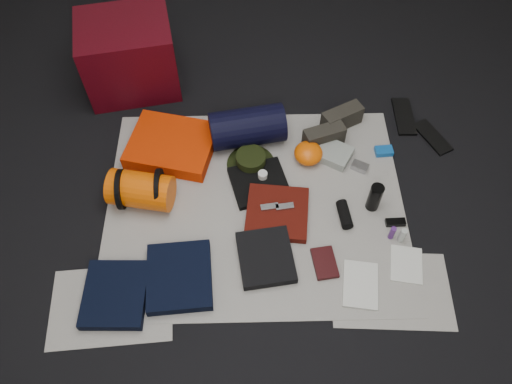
{
  "coord_description": "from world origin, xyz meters",
  "views": [
    {
      "loc": [
        -0.03,
        -1.44,
        2.29
      ],
      "look_at": [
        0.0,
        0.02,
        0.1
      ],
      "focal_mm": 35.0,
      "sensor_mm": 36.0,
      "label": 1
    }
  ],
  "objects_px": {
    "stuff_sack": "(141,190)",
    "paperback_book": "(325,263)",
    "red_cabinet": "(129,55)",
    "compact_camera": "(360,167)",
    "sleeping_pad": "(172,145)",
    "water_bottle": "(375,197)",
    "navy_duffel": "(247,127)"
  },
  "relations": [
    {
      "from": "stuff_sack",
      "to": "water_bottle",
      "type": "bearing_deg",
      "value": -3.04
    },
    {
      "from": "red_cabinet",
      "to": "water_bottle",
      "type": "relative_size",
      "value": 3.07
    },
    {
      "from": "navy_duffel",
      "to": "stuff_sack",
      "type": "bearing_deg",
      "value": -153.78
    },
    {
      "from": "compact_camera",
      "to": "stuff_sack",
      "type": "bearing_deg",
      "value": -141.78
    },
    {
      "from": "stuff_sack",
      "to": "paperback_book",
      "type": "relative_size",
      "value": 1.94
    },
    {
      "from": "red_cabinet",
      "to": "paperback_book",
      "type": "height_order",
      "value": "red_cabinet"
    },
    {
      "from": "compact_camera",
      "to": "red_cabinet",
      "type": "bearing_deg",
      "value": -178.9
    },
    {
      "from": "navy_duffel",
      "to": "sleeping_pad",
      "type": "bearing_deg",
      "value": 178.91
    },
    {
      "from": "navy_duffel",
      "to": "water_bottle",
      "type": "distance_m",
      "value": 0.82
    },
    {
      "from": "sleeping_pad",
      "to": "paperback_book",
      "type": "height_order",
      "value": "sleeping_pad"
    },
    {
      "from": "paperback_book",
      "to": "stuff_sack",
      "type": "bearing_deg",
      "value": 149.08
    },
    {
      "from": "navy_duffel",
      "to": "paperback_book",
      "type": "height_order",
      "value": "navy_duffel"
    },
    {
      "from": "stuff_sack",
      "to": "sleeping_pad",
      "type": "bearing_deg",
      "value": 69.33
    },
    {
      "from": "compact_camera",
      "to": "sleeping_pad",
      "type": "bearing_deg",
      "value": -159.12
    },
    {
      "from": "navy_duffel",
      "to": "paperback_book",
      "type": "distance_m",
      "value": 0.9
    },
    {
      "from": "sleeping_pad",
      "to": "paperback_book",
      "type": "relative_size",
      "value": 2.76
    },
    {
      "from": "red_cabinet",
      "to": "compact_camera",
      "type": "xyz_separation_m",
      "value": [
        1.34,
        -0.72,
        -0.2
      ]
    },
    {
      "from": "red_cabinet",
      "to": "compact_camera",
      "type": "height_order",
      "value": "red_cabinet"
    },
    {
      "from": "red_cabinet",
      "to": "water_bottle",
      "type": "xyz_separation_m",
      "value": [
        1.38,
        -0.97,
        -0.13
      ]
    },
    {
      "from": "red_cabinet",
      "to": "compact_camera",
      "type": "distance_m",
      "value": 1.54
    },
    {
      "from": "sleeping_pad",
      "to": "stuff_sack",
      "type": "relative_size",
      "value": 1.42
    },
    {
      "from": "red_cabinet",
      "to": "stuff_sack",
      "type": "height_order",
      "value": "red_cabinet"
    },
    {
      "from": "red_cabinet",
      "to": "navy_duffel",
      "type": "distance_m",
      "value": 0.87
    },
    {
      "from": "sleeping_pad",
      "to": "compact_camera",
      "type": "relative_size",
      "value": 5.15
    },
    {
      "from": "sleeping_pad",
      "to": "navy_duffel",
      "type": "relative_size",
      "value": 1.11
    },
    {
      "from": "compact_camera",
      "to": "paperback_book",
      "type": "xyz_separation_m",
      "value": [
        -0.26,
        -0.59,
        -0.01
      ]
    },
    {
      "from": "red_cabinet",
      "to": "paperback_book",
      "type": "bearing_deg",
      "value": -60.9
    },
    {
      "from": "water_bottle",
      "to": "sleeping_pad",
      "type": "bearing_deg",
      "value": 159.49
    },
    {
      "from": "sleeping_pad",
      "to": "navy_duffel",
      "type": "distance_m",
      "value": 0.45
    },
    {
      "from": "sleeping_pad",
      "to": "water_bottle",
      "type": "bearing_deg",
      "value": -20.51
    },
    {
      "from": "compact_camera",
      "to": "paperback_book",
      "type": "relative_size",
      "value": 0.54
    },
    {
      "from": "stuff_sack",
      "to": "paperback_book",
      "type": "distance_m",
      "value": 1.03
    }
  ]
}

